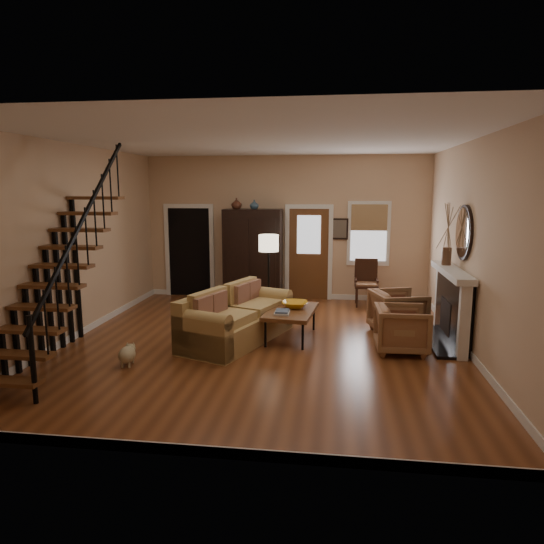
# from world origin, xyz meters

# --- Properties ---
(room) EXTENTS (7.00, 7.33, 3.30)m
(room) POSITION_xyz_m (-0.41, 1.76, 1.51)
(room) COLOR brown
(room) RESTS_ON ground
(staircase) EXTENTS (0.94, 2.80, 3.20)m
(staircase) POSITION_xyz_m (-2.78, -1.30, 1.60)
(staircase) COLOR brown
(staircase) RESTS_ON ground
(fireplace) EXTENTS (0.33, 1.95, 2.30)m
(fireplace) POSITION_xyz_m (3.13, 0.50, 0.74)
(fireplace) COLOR black
(fireplace) RESTS_ON ground
(armoire) EXTENTS (1.30, 0.60, 2.10)m
(armoire) POSITION_xyz_m (-0.70, 3.15, 1.05)
(armoire) COLOR black
(armoire) RESTS_ON ground
(vase_a) EXTENTS (0.24, 0.24, 0.25)m
(vase_a) POSITION_xyz_m (-1.05, 3.05, 2.22)
(vase_a) COLOR #4C2619
(vase_a) RESTS_ON armoire
(vase_b) EXTENTS (0.20, 0.20, 0.21)m
(vase_b) POSITION_xyz_m (-0.65, 3.05, 2.21)
(vase_b) COLOR #334C60
(vase_b) RESTS_ON armoire
(sofa) EXTENTS (1.71, 2.47, 0.85)m
(sofa) POSITION_xyz_m (-0.45, 0.13, 0.42)
(sofa) COLOR tan
(sofa) RESTS_ON ground
(coffee_table) EXTENTS (0.91, 1.40, 0.51)m
(coffee_table) POSITION_xyz_m (0.43, 0.39, 0.25)
(coffee_table) COLOR brown
(coffee_table) RESTS_ON ground
(bowl) EXTENTS (0.45, 0.45, 0.11)m
(bowl) POSITION_xyz_m (0.48, 0.54, 0.56)
(bowl) COLOR gold
(bowl) RESTS_ON coffee_table
(books) EXTENTS (0.24, 0.33, 0.06)m
(books) POSITION_xyz_m (0.31, 0.09, 0.54)
(books) COLOR beige
(books) RESTS_ON coffee_table
(armchair_left) EXTENTS (0.83, 0.80, 0.74)m
(armchair_left) POSITION_xyz_m (2.23, -0.10, 0.37)
(armchair_left) COLOR brown
(armchair_left) RESTS_ON ground
(armchair_right) EXTENTS (1.06, 1.04, 0.78)m
(armchair_right) POSITION_xyz_m (2.29, 0.89, 0.39)
(armchair_right) COLOR brown
(armchair_right) RESTS_ON ground
(floor_lamp) EXTENTS (0.42, 0.42, 1.68)m
(floor_lamp) POSITION_xyz_m (-0.12, 1.53, 0.84)
(floor_lamp) COLOR black
(floor_lamp) RESTS_ON ground
(side_chair) EXTENTS (0.54, 0.54, 1.02)m
(side_chair) POSITION_xyz_m (1.85, 2.95, 0.51)
(side_chair) COLOR black
(side_chair) RESTS_ON ground
(dog) EXTENTS (0.29, 0.43, 0.29)m
(dog) POSITION_xyz_m (-1.81, -1.25, 0.15)
(dog) COLOR tan
(dog) RESTS_ON ground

